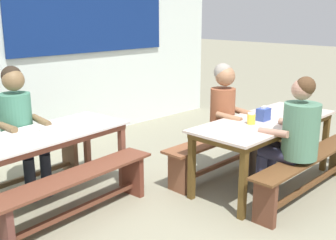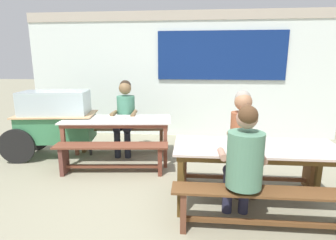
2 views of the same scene
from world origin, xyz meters
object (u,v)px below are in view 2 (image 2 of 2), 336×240
person_right_near_table (243,134)px  bench_near_back (246,164)px  condiment_jar (234,140)px  person_center_facing (125,112)px  dining_table_far (117,123)px  food_cart (55,119)px  tissue_box (253,140)px  bench_far_back (123,135)px  bench_far_front (112,154)px  person_near_front (243,161)px  soup_bowl (122,118)px  bench_near_front (266,205)px  dining_table_near (257,152)px

person_right_near_table → bench_near_back: bearing=44.0°
condiment_jar → person_center_facing: bearing=135.4°
person_right_near_table → condiment_jar: size_ratio=10.88×
person_right_near_table → dining_table_far: bearing=157.1°
food_cart → tissue_box: 3.38m
tissue_box → food_cart: bearing=156.3°
bench_far_back → person_right_near_table: person_right_near_table is taller
bench_far_front → person_near_front: size_ratio=1.33×
bench_far_front → soup_bowl: soup_bowl is taller
person_right_near_table → person_near_front: bearing=-99.1°
bench_far_front → tissue_box: size_ratio=10.97×
person_near_front → tissue_box: (0.19, 0.47, 0.07)m
food_cart → bench_far_front: bearing=-28.1°
food_cart → tissue_box: size_ratio=11.20×
bench_near_back → tissue_box: tissue_box is taller
bench_far_back → condiment_jar: (1.78, -1.74, 0.48)m
food_cart → bench_near_front: bearing=-31.0°
bench_near_back → dining_table_far: bearing=159.9°
condiment_jar → person_right_near_table: bearing=67.6°
person_near_front → person_center_facing: person_center_facing is taller
bench_far_back → soup_bowl: (0.14, -0.51, 0.44)m
bench_near_front → dining_table_far: bearing=138.6°
person_near_front → food_cart: bearing=147.9°
condiment_jar → bench_far_back: bearing=135.7°
bench_near_front → person_near_front: (-0.24, 0.06, 0.43)m
bench_near_front → person_right_near_table: 1.06m
bench_near_front → condiment_jar: bearing=116.5°
bench_near_front → condiment_jar: condiment_jar is taller
person_right_near_table → condiment_jar: person_right_near_table is taller
bench_near_front → person_right_near_table: person_right_near_table is taller
bench_far_front → soup_bowl: bearing=86.8°
person_center_facing → tissue_box: size_ratio=8.54×
dining_table_near → bench_far_back: size_ratio=1.10×
bench_far_front → person_center_facing: person_center_facing is taller
bench_far_front → bench_near_front: same height
person_near_front → person_right_near_table: size_ratio=0.98×
dining_table_near → bench_far_front: (-1.93, 0.73, -0.36)m
dining_table_far → bench_far_back: size_ratio=1.07×
bench_near_back → food_cart: 3.27m
person_center_facing → tissue_box: person_center_facing is taller
person_right_near_table → tissue_box: (0.04, -0.43, 0.05)m
bench_far_back → person_near_front: bearing=-50.7°
person_near_front → person_right_near_table: person_right_near_table is taller
bench_far_front → dining_table_far: bearing=96.0°
dining_table_far → person_right_near_table: person_right_near_table is taller
soup_bowl → dining_table_far: bearing=-174.3°
person_center_facing → dining_table_far: bearing=-92.8°
soup_bowl → condiment_jar: bearing=-36.9°
bench_near_back → soup_bowl: bearing=158.9°
bench_near_back → food_cart: size_ratio=1.09×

